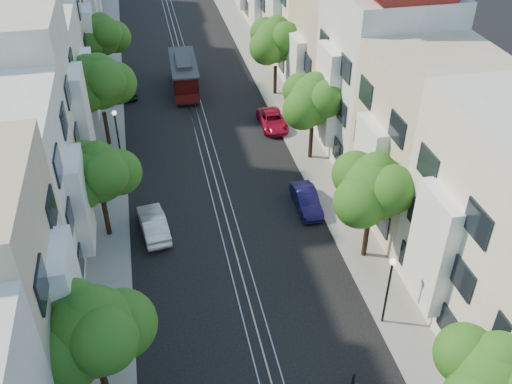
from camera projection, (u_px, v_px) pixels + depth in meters
ground at (199, 118)px, 47.02m from camera, size 200.00×200.00×0.00m
sidewalk_east at (284, 109)px, 48.21m from camera, size 2.50×80.00×0.12m
sidewalk_west at (109, 126)px, 45.75m from camera, size 2.50×80.00×0.12m
rail_left at (192, 118)px, 46.92m from camera, size 0.06×80.00×0.02m
rail_slot at (199, 117)px, 47.01m from camera, size 0.06×80.00×0.02m
rail_right at (205, 117)px, 47.10m from camera, size 0.06×80.00×0.02m
lane_line at (199, 117)px, 47.01m from camera, size 0.08×80.00×0.01m
townhouses_east at (341, 46)px, 45.97m from camera, size 7.75×72.00×12.00m
townhouses_west at (35, 72)px, 42.01m from camera, size 7.75×72.00×11.76m
tree_e_a at (495, 379)px, 20.91m from camera, size 4.72×3.87×6.27m
tree_e_b at (374, 189)px, 30.31m from camera, size 4.93×4.08×6.68m
tree_e_c at (314, 101)px, 39.18m from camera, size 4.84×3.99×6.52m
tree_e_d at (277, 41)px, 47.82m from camera, size 5.01×4.16×6.85m
tree_w_a at (94, 333)px, 22.27m from camera, size 4.93×4.08×6.68m
tree_w_b at (99, 174)px, 32.06m from camera, size 4.72×3.87×6.27m
tree_w_c at (100, 83)px, 40.47m from camera, size 5.13×4.28×7.09m
tree_w_d at (102, 36)px, 49.53m from camera, size 4.84×3.99×6.52m
lamp_east at (389, 282)px, 27.26m from camera, size 0.32×0.32×4.16m
lamp_west at (117, 129)px, 39.51m from camera, size 0.32×0.32×4.16m
cable_car at (184, 73)px, 50.35m from camera, size 2.48×7.28×2.77m
parked_car_e_mid at (306, 200)px, 36.45m from camera, size 1.38×3.83×1.26m
parked_car_e_far at (273, 120)px, 45.36m from camera, size 1.93×4.19×1.16m
parked_car_w_mid at (153, 224)px, 34.39m from camera, size 1.95×4.28×1.36m
parked_car_w_far at (127, 89)px, 50.10m from camera, size 1.87×3.76×1.23m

